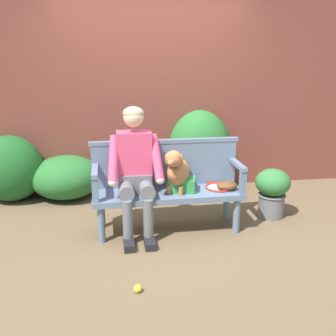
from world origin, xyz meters
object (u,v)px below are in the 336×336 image
tennis_ball (138,288)px  potted_plant (272,190)px  baseball_glove (227,186)px  sports_bag (181,184)px  tennis_racket (217,186)px  dog_on_bench (177,171)px  garden_bench (168,197)px  person_seated (135,167)px

tennis_ball → potted_plant: (1.62, 1.23, 0.28)m
baseball_glove → sports_bag: size_ratio=0.79×
tennis_racket → dog_on_bench: bearing=-169.2°
tennis_ball → garden_bench: bearing=69.1°
dog_on_bench → baseball_glove: size_ratio=2.12×
garden_bench → potted_plant: size_ratio=2.74×
garden_bench → tennis_ball: bearing=-110.9°
person_seated → dog_on_bench: person_seated is taller
person_seated → tennis_ball: (-0.08, -1.06, -0.67)m
tennis_racket → person_seated: bearing=-176.8°
baseball_glove → dog_on_bench: bearing=-178.5°
sports_bag → baseball_glove: bearing=-6.1°
garden_bench → baseball_glove: (0.61, -0.05, 0.11)m
tennis_ball → potted_plant: potted_plant is taller
garden_bench → person_seated: size_ratio=1.18×
person_seated → sports_bag: 0.51m
garden_bench → tennis_racket: (0.54, 0.04, 0.07)m
baseball_glove → potted_plant: 0.66m
person_seated → sports_bag: size_ratio=4.65×
tennis_racket → potted_plant: (0.68, 0.12, -0.12)m
dog_on_bench → potted_plant: bearing=10.5°
tennis_racket → baseball_glove: (0.07, -0.09, 0.04)m
garden_bench → person_seated: 0.47m
tennis_ball → potted_plant: bearing=37.3°
tennis_racket → tennis_ball: (-0.94, -1.11, -0.41)m
dog_on_bench → tennis_ball: bearing=-115.7°
potted_plant → tennis_ball: bearing=-142.7°
baseball_glove → potted_plant: (0.60, 0.21, -0.16)m
tennis_ball → person_seated: bearing=85.9°
sports_bag → tennis_ball: bearing=-117.0°
dog_on_bench → potted_plant: 1.20m
tennis_racket → sports_bag: size_ratio=2.06×
baseball_glove → tennis_ball: bearing=-133.0°
person_seated → dog_on_bench: 0.42m
tennis_racket → potted_plant: 0.70m
baseball_glove → tennis_racket: bearing=131.9°
garden_bench → sports_bag: bearing=1.5°
garden_bench → dog_on_bench: bearing=-26.9°
dog_on_bench → tennis_racket: bearing=10.8°
garden_bench → baseball_glove: size_ratio=6.98×
sports_bag → tennis_ball: sports_bag is taller
garden_bench → potted_plant: bearing=7.7°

